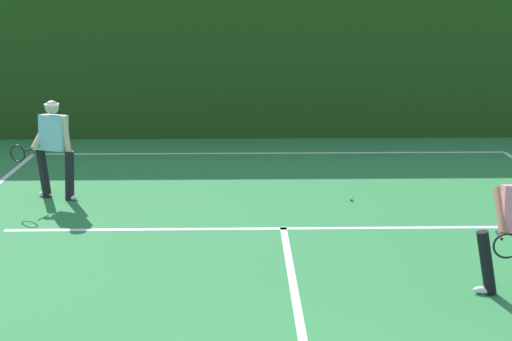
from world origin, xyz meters
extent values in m
cube|color=white|center=(0.00, 11.31, 0.00)|extent=(10.19, 0.10, 0.01)
cube|color=white|center=(0.00, 6.32, 0.00)|extent=(8.31, 0.10, 0.01)
cube|color=white|center=(0.00, 3.20, 0.00)|extent=(0.10, 6.40, 0.01)
cylinder|color=black|center=(2.24, 3.93, 0.39)|extent=(0.31, 0.17, 0.79)
ellipsoid|color=white|center=(2.24, 3.93, 0.04)|extent=(0.27, 0.14, 0.09)
cylinder|color=#9E704C|center=(2.34, 3.92, 1.03)|extent=(0.15, 0.51, 0.47)
cylinder|color=black|center=(2.26, 3.68, 0.82)|extent=(0.06, 0.26, 0.03)
torus|color=black|center=(2.23, 3.34, 0.82)|extent=(0.29, 0.06, 0.29)
cylinder|color=black|center=(-3.52, 7.90, 0.42)|extent=(0.25, 0.22, 0.85)
cylinder|color=black|center=(-4.00, 8.09, 0.42)|extent=(0.27, 0.23, 0.86)
ellipsoid|color=white|center=(-3.52, 7.90, 0.04)|extent=(0.28, 0.20, 0.09)
ellipsoid|color=white|center=(-4.00, 8.09, 0.04)|extent=(0.28, 0.20, 0.09)
cube|color=#8CCCE0|center=(-3.76, 7.99, 1.14)|extent=(0.51, 0.42, 0.61)
cylinder|color=beige|center=(-3.54, 7.90, 1.12)|extent=(0.18, 0.15, 0.65)
cylinder|color=beige|center=(-3.99, 8.08, 1.12)|extent=(0.30, 0.55, 0.50)
sphere|color=beige|center=(-3.76, 7.99, 1.57)|extent=(0.23, 0.23, 0.23)
cylinder|color=white|center=(-3.76, 7.99, 1.61)|extent=(0.32, 0.32, 0.04)
cylinder|color=black|center=(-4.13, 7.87, 0.89)|extent=(0.12, 0.25, 0.03)
torus|color=black|center=(-4.25, 7.55, 0.89)|extent=(0.28, 0.13, 0.29)
sphere|color=#D1E033|center=(1.23, 7.75, 0.03)|extent=(0.07, 0.07, 0.07)
cube|color=#204315|center=(0.00, 12.91, 1.74)|extent=(21.12, 0.12, 3.47)
camera|label=1|loc=(-0.62, -3.95, 3.56)|focal=50.92mm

